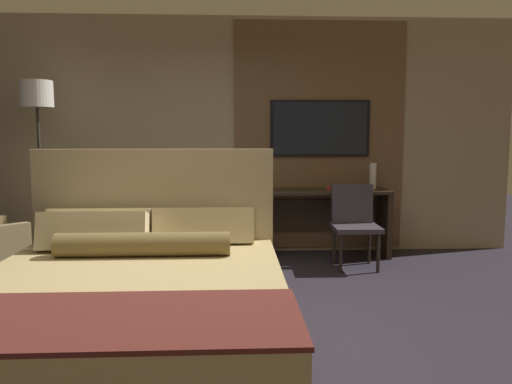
{
  "coord_description": "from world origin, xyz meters",
  "views": [
    {
      "loc": [
        0.19,
        -3.42,
        1.43
      ],
      "look_at": [
        0.4,
        0.95,
        0.92
      ],
      "focal_mm": 35.0,
      "sensor_mm": 36.0,
      "label": 1
    }
  ],
  "objects_px": {
    "bed": "(132,307)",
    "book": "(337,189)",
    "desk": "(322,212)",
    "floor_lamp": "(37,110)",
    "desk_chair": "(354,218)",
    "vase_tall": "(373,176)",
    "tv": "(320,128)"
  },
  "relations": [
    {
      "from": "bed",
      "to": "floor_lamp",
      "type": "height_order",
      "value": "floor_lamp"
    },
    {
      "from": "tv",
      "to": "desk_chair",
      "type": "distance_m",
      "value": 1.22
    },
    {
      "from": "tv",
      "to": "bed",
      "type": "bearing_deg",
      "value": -120.33
    },
    {
      "from": "desk",
      "to": "vase_tall",
      "type": "xyz_separation_m",
      "value": [
        0.6,
        0.01,
        0.42
      ]
    },
    {
      "from": "bed",
      "to": "book",
      "type": "bearing_deg",
      "value": 54.8
    },
    {
      "from": "floor_lamp",
      "to": "vase_tall",
      "type": "bearing_deg",
      "value": 4.53
    },
    {
      "from": "bed",
      "to": "book",
      "type": "relative_size",
      "value": 8.54
    },
    {
      "from": "desk_chair",
      "to": "book",
      "type": "distance_m",
      "value": 0.52
    },
    {
      "from": "desk_chair",
      "to": "floor_lamp",
      "type": "relative_size",
      "value": 0.44
    },
    {
      "from": "desk",
      "to": "floor_lamp",
      "type": "distance_m",
      "value": 3.34
    },
    {
      "from": "bed",
      "to": "vase_tall",
      "type": "xyz_separation_m",
      "value": [
        2.29,
        2.7,
        0.59
      ]
    },
    {
      "from": "desk_chair",
      "to": "vase_tall",
      "type": "distance_m",
      "value": 0.74
    },
    {
      "from": "tv",
      "to": "floor_lamp",
      "type": "bearing_deg",
      "value": -171.23
    },
    {
      "from": "desk",
      "to": "book",
      "type": "bearing_deg",
      "value": -20.22
    },
    {
      "from": "bed",
      "to": "floor_lamp",
      "type": "relative_size",
      "value": 1.11
    },
    {
      "from": "tv",
      "to": "vase_tall",
      "type": "bearing_deg",
      "value": -17.2
    },
    {
      "from": "bed",
      "to": "tv",
      "type": "relative_size",
      "value": 1.87
    },
    {
      "from": "bed",
      "to": "vase_tall",
      "type": "distance_m",
      "value": 3.58
    },
    {
      "from": "desk",
      "to": "floor_lamp",
      "type": "relative_size",
      "value": 0.77
    },
    {
      "from": "desk_chair",
      "to": "book",
      "type": "relative_size",
      "value": 3.4
    },
    {
      "from": "desk",
      "to": "desk_chair",
      "type": "height_order",
      "value": "desk_chair"
    },
    {
      "from": "floor_lamp",
      "to": "desk_chair",
      "type": "bearing_deg",
      "value": -3.61
    },
    {
      "from": "desk_chair",
      "to": "vase_tall",
      "type": "xyz_separation_m",
      "value": [
        0.34,
        0.51,
        0.41
      ]
    },
    {
      "from": "desk",
      "to": "floor_lamp",
      "type": "xyz_separation_m",
      "value": [
        -3.11,
        -0.28,
        1.17
      ]
    },
    {
      "from": "vase_tall",
      "to": "desk",
      "type": "bearing_deg",
      "value": -178.58
    },
    {
      "from": "tv",
      "to": "floor_lamp",
      "type": "distance_m",
      "value": 3.16
    },
    {
      "from": "bed",
      "to": "tv",
      "type": "height_order",
      "value": "tv"
    },
    {
      "from": "floor_lamp",
      "to": "book",
      "type": "xyz_separation_m",
      "value": [
        3.28,
        0.22,
        -0.88
      ]
    },
    {
      "from": "vase_tall",
      "to": "book",
      "type": "height_order",
      "value": "vase_tall"
    },
    {
      "from": "desk",
      "to": "tv",
      "type": "height_order",
      "value": "tv"
    },
    {
      "from": "desk",
      "to": "tv",
      "type": "bearing_deg",
      "value": 90.0
    },
    {
      "from": "tv",
      "to": "book",
      "type": "relative_size",
      "value": 4.57
    }
  ]
}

